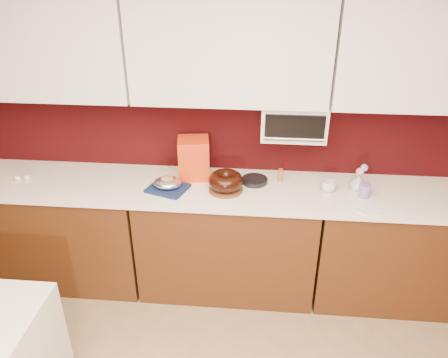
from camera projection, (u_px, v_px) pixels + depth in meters
wall_back at (231, 127)px, 3.28m from camera, size 4.00×0.02×2.50m
base_cabinet_left at (62, 231)px, 3.50m from camera, size 1.31×0.58×0.86m
base_cabinet_center at (227, 240)px, 3.39m from camera, size 1.31×0.58×0.86m
base_cabinet_right at (403, 250)px, 3.29m from camera, size 1.31×0.58×0.86m
countertop at (227, 190)px, 3.18m from camera, size 4.00×0.62×0.04m
upper_cabinet_left at (35, 46)px, 2.97m from camera, size 1.31×0.33×0.70m
upper_cabinet_center at (230, 50)px, 2.86m from camera, size 1.31×0.33×0.70m
upper_cabinet_right at (440, 54)px, 2.75m from camera, size 1.31×0.33×0.70m
toaster_oven at (294, 120)px, 3.06m from camera, size 0.45×0.30×0.25m
toaster_oven_door at (295, 128)px, 2.92m from camera, size 0.40×0.02×0.18m
toaster_oven_handle at (294, 139)px, 2.94m from camera, size 0.42×0.02×0.02m
cake_base at (226, 189)px, 3.12m from camera, size 0.28×0.28×0.02m
bundt_cake at (226, 181)px, 3.09m from camera, size 0.27×0.27×0.10m
navy_towel at (168, 188)px, 3.14m from camera, size 0.33×0.30×0.02m
foil_ham_nest at (167, 183)px, 3.12m from camera, size 0.21×0.18×0.07m
roasted_ham at (167, 180)px, 3.11m from camera, size 0.12×0.11×0.06m
pandoro_box at (194, 158)px, 3.25m from camera, size 0.26×0.24×0.31m
dark_pan at (255, 180)px, 3.23m from camera, size 0.21×0.21×0.03m
coffee_mug at (329, 185)px, 3.10m from camera, size 0.12×0.12×0.10m
blue_jar at (364, 191)px, 3.03m from camera, size 0.10×0.10×0.09m
flower_vase at (358, 182)px, 3.11m from camera, size 0.11×0.11×0.13m
flower_pink at (360, 172)px, 3.07m from camera, size 0.06×0.06×0.06m
flower_blue at (364, 168)px, 3.07m from camera, size 0.05×0.05×0.05m
china_plate at (369, 208)px, 2.91m from camera, size 0.21×0.21×0.01m
amber_bottle at (280, 175)px, 3.24m from camera, size 0.04×0.04×0.10m
egg_left at (27, 177)px, 3.27m from camera, size 0.05×0.04×0.04m
egg_right at (17, 178)px, 3.26m from camera, size 0.05×0.04×0.04m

